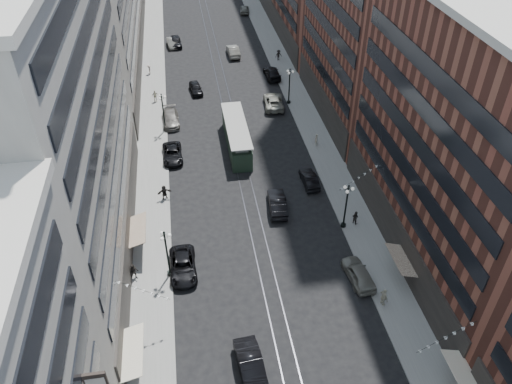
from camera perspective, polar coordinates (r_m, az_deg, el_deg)
ground at (r=75.08m, az=-3.24°, el=9.51°), size 220.00×220.00×0.00m
sidewalk_west at (r=83.84m, az=-11.70°, el=12.04°), size 4.00×180.00×0.15m
sidewalk_east at (r=85.46m, az=3.52°, el=13.28°), size 4.00×180.00×0.15m
rail_west at (r=83.92m, az=-4.52°, el=12.69°), size 0.12×180.00×0.02m
rail_east at (r=84.02m, az=-3.55°, el=12.77°), size 0.12×180.00×0.02m
building_west_mid at (r=45.71m, az=-21.62°, el=6.67°), size 8.00×36.00×28.00m
building_east_mid at (r=47.36m, az=21.95°, el=4.84°), size 8.00×30.00×24.00m
lamppost_sw_far at (r=47.08m, az=-10.15°, el=-6.78°), size 1.03×1.14×5.52m
lamppost_sw_mid at (r=69.02m, az=-10.56°, el=9.09°), size 1.03×1.14×5.52m
lamppost_se_far at (r=52.26m, az=10.26°, el=-1.46°), size 1.03×1.14×5.52m
lamppost_se_mid at (r=74.99m, az=3.83°, el=12.11°), size 1.03×1.14×5.52m
streetcar at (r=65.28m, az=-2.24°, el=6.36°), size 2.68×12.11×3.35m
car_2 at (r=48.87m, az=-8.35°, el=-8.36°), size 2.58×5.46×1.51m
car_4 at (r=48.59m, az=11.63°, el=-9.11°), size 2.41×4.98×1.64m
car_5 at (r=41.48m, az=-0.55°, el=-19.39°), size 2.35×5.51×1.77m
pedestrian_2 at (r=48.78m, az=-13.78°, el=-8.85°), size 0.91×0.53×1.84m
pedestrian_4 at (r=46.78m, az=14.40°, el=-11.57°), size 0.75×1.19×1.88m
car_7 at (r=64.19m, az=-9.53°, el=4.33°), size 2.55×5.29×1.45m
car_8 at (r=71.82m, az=-9.73°, el=8.30°), size 2.47×5.61×1.60m
car_9 at (r=97.57m, az=-9.17°, el=16.61°), size 2.29×5.06×1.68m
car_10 at (r=59.24m, az=6.11°, el=1.46°), size 1.64×4.40×1.44m
car_11 at (r=75.20m, az=2.01°, el=10.31°), size 3.30×6.17×1.65m
car_12 at (r=84.03m, az=1.86°, el=13.43°), size 2.32×5.61×1.62m
car_13 at (r=79.75m, az=-6.90°, el=11.69°), size 2.21×4.50×1.48m
car_14 at (r=92.34m, az=-2.63°, el=15.80°), size 2.06×5.39×1.75m
pedestrian_5 at (r=57.37m, az=-10.43°, el=-0.03°), size 1.69×0.81×1.76m
pedestrian_6 at (r=77.74m, az=-11.46°, el=10.72°), size 1.12×0.68×1.78m
pedestrian_7 at (r=54.29m, az=11.28°, el=-2.85°), size 0.79×0.85×1.55m
pedestrian_8 at (r=66.19m, az=6.90°, el=5.98°), size 0.71×0.67×1.63m
pedestrian_9 at (r=90.14m, az=2.59°, el=15.37°), size 1.27×0.74×1.85m
car_extra_0 at (r=113.93m, az=-1.32°, el=20.17°), size 2.46×4.88×1.59m
car_extra_1 at (r=55.23m, az=2.45°, el=-1.28°), size 2.20×5.30×1.70m
car_extra_2 at (r=97.42m, az=-9.60°, el=16.46°), size 1.92×4.56×1.46m
pedestrian_extra_0 at (r=86.83m, az=-12.12°, el=13.53°), size 0.50×1.03×1.53m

